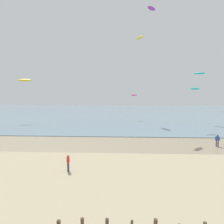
{
  "coord_description": "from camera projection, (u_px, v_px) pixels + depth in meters",
  "views": [
    {
      "loc": [
        1.83,
        -6.2,
        7.97
      ],
      "look_at": [
        0.89,
        13.02,
        5.89
      ],
      "focal_mm": 35.0,
      "sensor_mm": 36.0,
      "label": 1
    }
  ],
  "objects": [
    {
      "name": "sea",
      "position": [
        117.0,
        113.0,
        70.58
      ],
      "size": [
        160.0,
        70.0,
        0.1
      ],
      "primitive_type": "cube",
      "color": "slate",
      "rests_on": "ground"
    },
    {
      "name": "person_mid_beach",
      "position": [
        217.0,
        140.0,
        29.92
      ],
      "size": [
        0.55,
        0.31,
        1.71
      ],
      "color": "#4C4C56",
      "rests_on": "ground"
    },
    {
      "name": "kite_aloft_7",
      "position": [
        140.0,
        38.0,
        50.31
      ],
      "size": [
        2.1,
        3.57,
        0.82
      ],
      "primitive_type": "ellipsoid",
      "rotation": [
        0.29,
        0.0,
        5.0
      ],
      "color": "yellow"
    },
    {
      "name": "kite_aloft_0",
      "position": [
        199.0,
        73.0,
        49.41
      ],
      "size": [
        2.6,
        2.3,
        0.46
      ],
      "primitive_type": "ellipsoid",
      "rotation": [
        -0.04,
        0.0,
        5.62
      ],
      "color": "#19B2B7"
    },
    {
      "name": "kite_aloft_2",
      "position": [
        25.0,
        80.0,
        51.08
      ],
      "size": [
        3.29,
        1.96,
        0.9
      ],
      "primitive_type": "ellipsoid",
      "rotation": [
        -0.48,
        0.0,
        3.43
      ],
      "color": "yellow"
    },
    {
      "name": "kite_aloft_4",
      "position": [
        195.0,
        89.0,
        40.43
      ],
      "size": [
        2.2,
        1.31,
        0.39
      ],
      "primitive_type": "ellipsoid",
      "rotation": [
        -0.08,
        0.0,
        3.46
      ],
      "color": "#19B2B7"
    },
    {
      "name": "kite_aloft_1",
      "position": [
        134.0,
        95.0,
        55.14
      ],
      "size": [
        1.87,
        1.51,
        0.53
      ],
      "primitive_type": "ellipsoid",
      "rotation": [
        -0.5,
        0.0,
        0.56
      ],
      "color": "#E54C99"
    },
    {
      "name": "kite_aloft_6",
      "position": [
        151.0,
        8.0,
        37.94
      ],
      "size": [
        2.03,
        2.24,
        0.63
      ],
      "primitive_type": "ellipsoid",
      "rotation": [
        0.44,
        0.0,
        4.03
      ],
      "color": "purple"
    },
    {
      "name": "person_nearest_camera",
      "position": [
        68.0,
        162.0,
        20.95
      ],
      "size": [
        0.24,
        0.57,
        1.71
      ],
      "color": "#383842",
      "rests_on": "ground"
    },
    {
      "name": "wet_sand_strip",
      "position": [
        110.0,
        144.0,
        31.44
      ],
      "size": [
        120.0,
        8.85,
        0.01
      ],
      "primitive_type": "cube",
      "color": "gray",
      "rests_on": "ground"
    }
  ]
}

